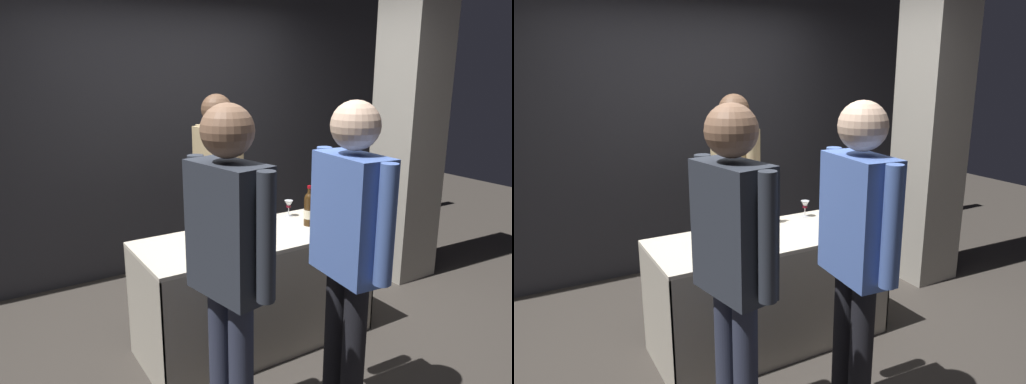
# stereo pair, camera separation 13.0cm
# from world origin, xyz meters

# --- Properties ---
(ground_plane) EXTENTS (12.00, 12.00, 0.00)m
(ground_plane) POSITION_xyz_m (0.00, 0.00, 0.00)
(ground_plane) COLOR #38332D
(back_partition) EXTENTS (5.80, 0.12, 2.97)m
(back_partition) POSITION_xyz_m (0.00, 1.68, 1.48)
(back_partition) COLOR #2D2D33
(back_partition) RESTS_ON ground_plane
(concrete_pillar) EXTENTS (0.47, 0.47, 3.44)m
(concrete_pillar) POSITION_xyz_m (1.80, 0.31, 1.72)
(concrete_pillar) COLOR gray
(concrete_pillar) RESTS_ON ground_plane
(tasting_table) EXTENTS (1.62, 0.65, 0.80)m
(tasting_table) POSITION_xyz_m (0.00, 0.00, 0.54)
(tasting_table) COLOR beige
(tasting_table) RESTS_ON ground_plane
(featured_wine_bottle) EXTENTS (0.08, 0.08, 0.29)m
(featured_wine_bottle) POSITION_xyz_m (0.43, -0.03, 0.93)
(featured_wine_bottle) COLOR #38230F
(featured_wine_bottle) RESTS_ON tasting_table
(display_bottle_0) EXTENTS (0.08, 0.08, 0.34)m
(display_bottle_0) POSITION_xyz_m (-0.13, 0.13, 0.94)
(display_bottle_0) COLOR black
(display_bottle_0) RESTS_ON tasting_table
(display_bottle_1) EXTENTS (0.07, 0.07, 0.33)m
(display_bottle_1) POSITION_xyz_m (-0.39, -0.01, 0.94)
(display_bottle_1) COLOR black
(display_bottle_1) RESTS_ON tasting_table
(display_bottle_2) EXTENTS (0.07, 0.07, 0.33)m
(display_bottle_2) POSITION_xyz_m (-0.30, 0.12, 0.94)
(display_bottle_2) COLOR #38230F
(display_bottle_2) RESTS_ON tasting_table
(display_bottle_3) EXTENTS (0.07, 0.07, 0.33)m
(display_bottle_3) POSITION_xyz_m (0.10, 0.22, 0.94)
(display_bottle_3) COLOR #38230F
(display_bottle_3) RESTS_ON tasting_table
(wine_glass_near_vendor) EXTENTS (0.06, 0.06, 0.13)m
(wine_glass_near_vendor) POSITION_xyz_m (0.43, 0.23, 0.89)
(wine_glass_near_vendor) COLOR silver
(wine_glass_near_vendor) RESTS_ON tasting_table
(flower_vase) EXTENTS (0.09, 0.09, 0.39)m
(flower_vase) POSITION_xyz_m (0.63, 0.10, 0.90)
(flower_vase) COLOR slate
(flower_vase) RESTS_ON tasting_table
(vendor_presenter) EXTENTS (0.25, 0.56, 1.71)m
(vendor_presenter) POSITION_xyz_m (0.04, 0.63, 1.03)
(vendor_presenter) COLOR black
(vendor_presenter) RESTS_ON ground_plane
(taster_foreground_right) EXTENTS (0.28, 0.56, 1.75)m
(taster_foreground_right) POSITION_xyz_m (-0.64, -0.80, 1.06)
(taster_foreground_right) COLOR #2D3347
(taster_foreground_right) RESTS_ON ground_plane
(taster_foreground_left) EXTENTS (0.25, 0.58, 1.75)m
(taster_foreground_left) POSITION_xyz_m (-0.02, -0.93, 1.06)
(taster_foreground_left) COLOR black
(taster_foreground_left) RESTS_ON ground_plane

